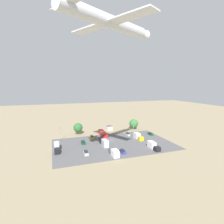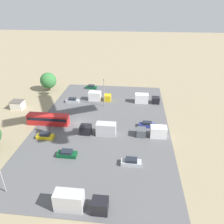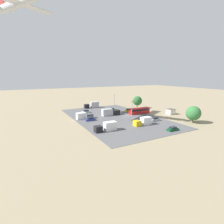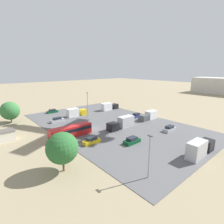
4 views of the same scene
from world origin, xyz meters
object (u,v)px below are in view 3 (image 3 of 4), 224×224
at_px(shed_building, 171,112).
at_px(parked_truck_3, 143,121).
at_px(parked_car_2, 155,119).
at_px(parked_car_0, 90,119).
at_px(parked_car_4, 86,112).
at_px(parked_truck_2, 110,112).
at_px(parked_car_1, 173,129).
at_px(parked_truck_4, 84,116).
at_px(parked_car_3, 129,110).
at_px(parked_truck_0, 107,127).
at_px(parked_truck_1, 92,105).
at_px(parked_car_5, 111,110).
at_px(bus, 139,110).
at_px(airplane, 22,2).

distance_m(shed_building, parked_truck_3, 26.61).
bearing_deg(parked_car_2, parked_car_0, 61.36).
bearing_deg(parked_car_4, parked_truck_3, 21.03).
xyz_separation_m(parked_truck_2, parked_truck_3, (-21.46, -4.06, -0.12)).
xyz_separation_m(parked_car_0, parked_car_1, (-27.29, -21.05, -0.05)).
distance_m(parked_truck_3, parked_truck_4, 27.51).
distance_m(parked_car_2, parked_car_3, 22.16).
bearing_deg(parked_truck_0, parked_car_3, -46.56).
xyz_separation_m(parked_truck_1, parked_truck_2, (-23.23, 0.12, -0.10)).
height_order(parked_car_0, parked_truck_1, parked_truck_1).
relative_size(parked_car_5, parked_truck_1, 0.49).
height_order(bus, parked_truck_1, parked_truck_1).
height_order(parked_car_4, parked_car_5, parked_car_4).
distance_m(parked_car_3, parked_truck_3, 26.68).
height_order(parked_car_3, parked_car_5, parked_car_3).
bearing_deg(shed_building, airplane, 72.53).
xyz_separation_m(shed_building, parked_truck_4, (11.73, 42.79, 0.05)).
distance_m(parked_car_0, parked_truck_3, 23.14).
bearing_deg(parked_truck_4, parked_truck_2, 92.12).
bearing_deg(shed_building, bus, 57.69).
bearing_deg(bus, parked_truck_2, 76.67).
bearing_deg(airplane, parked_truck_0, 99.03).
height_order(bus, parked_car_1, bus).
bearing_deg(parked_car_4, parked_car_3, 70.93).
distance_m(parked_car_5, parked_truck_2, 11.53).
xyz_separation_m(bus, parked_car_4, (14.73, 23.91, -0.96)).
relative_size(parked_truck_1, airplane, 0.28).
bearing_deg(shed_building, parked_truck_4, 74.68).
relative_size(parked_car_2, parked_car_4, 1.03).
bearing_deg(parked_car_5, bus, 34.93).
distance_m(parked_car_5, parked_truck_1, 14.79).
height_order(parked_truck_3, parked_truck_4, parked_truck_3).
distance_m(parked_car_2, parked_truck_3, 9.02).
relative_size(parked_car_4, parked_car_5, 0.98).
bearing_deg(parked_car_0, parked_car_3, -71.82).
bearing_deg(parked_truck_0, parked_truck_4, 4.08).
height_order(shed_building, parked_truck_1, parked_truck_1).
bearing_deg(parked_truck_1, shed_building, -140.81).
distance_m(parked_car_3, parked_car_5, 9.86).
height_order(parked_car_3, parked_truck_4, parked_truck_4).
bearing_deg(parked_car_0, parked_truck_2, -67.44).
xyz_separation_m(bus, parked_truck_2, (3.66, 15.47, -0.09)).
distance_m(parked_car_0, parked_car_4, 16.63).
bearing_deg(parked_truck_0, parked_car_2, -84.38).
bearing_deg(parked_truck_0, parked_car_4, -6.81).
bearing_deg(parked_truck_1, parked_truck_0, 164.39).
relative_size(parked_car_0, airplane, 0.14).
bearing_deg(parked_truck_1, parked_car_2, -163.40).
bearing_deg(parked_truck_3, parked_car_0, 45.03).
relative_size(parked_truck_2, parked_truck_4, 1.24).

